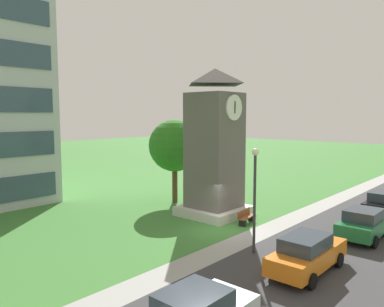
{
  "coord_description": "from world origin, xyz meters",
  "views": [
    {
      "loc": [
        -17.88,
        -13.4,
        6.86
      ],
      "look_at": [
        1.19,
        3.44,
        4.3
      ],
      "focal_mm": 35.36,
      "sensor_mm": 36.0,
      "label": 1
    }
  ],
  "objects_px": {
    "parked_car_black": "(384,203)",
    "park_bench": "(246,217)",
    "clock_tower": "(215,151)",
    "street_lamp": "(255,188)",
    "parked_car_green": "(364,223)",
    "parked_car_orange": "(307,253)",
    "tree_near_tower": "(175,146)"
  },
  "relations": [
    {
      "from": "parked_car_orange",
      "to": "tree_near_tower",
      "type": "bearing_deg",
      "value": 66.79
    },
    {
      "from": "street_lamp",
      "to": "parked_car_green",
      "type": "bearing_deg",
      "value": -29.56
    },
    {
      "from": "park_bench",
      "to": "parked_car_green",
      "type": "height_order",
      "value": "parked_car_green"
    },
    {
      "from": "street_lamp",
      "to": "parked_car_orange",
      "type": "distance_m",
      "value": 3.91
    },
    {
      "from": "clock_tower",
      "to": "parked_car_green",
      "type": "bearing_deg",
      "value": -80.78
    },
    {
      "from": "street_lamp",
      "to": "clock_tower",
      "type": "bearing_deg",
      "value": 53.37
    },
    {
      "from": "clock_tower",
      "to": "street_lamp",
      "type": "xyz_separation_m",
      "value": [
        -4.47,
        -6.02,
        -1.14
      ]
    },
    {
      "from": "tree_near_tower",
      "to": "parked_car_green",
      "type": "height_order",
      "value": "tree_near_tower"
    },
    {
      "from": "street_lamp",
      "to": "parked_car_orange",
      "type": "height_order",
      "value": "street_lamp"
    },
    {
      "from": "parked_car_green",
      "to": "parked_car_black",
      "type": "bearing_deg",
      "value": 5.04
    },
    {
      "from": "tree_near_tower",
      "to": "parked_car_orange",
      "type": "distance_m",
      "value": 15.38
    },
    {
      "from": "park_bench",
      "to": "parked_car_black",
      "type": "xyz_separation_m",
      "value": [
        8.0,
        -6.03,
        0.4
      ]
    },
    {
      "from": "tree_near_tower",
      "to": "parked_car_black",
      "type": "relative_size",
      "value": 1.45
    },
    {
      "from": "park_bench",
      "to": "parked_car_orange",
      "type": "distance_m",
      "value": 7.69
    },
    {
      "from": "clock_tower",
      "to": "tree_near_tower",
      "type": "height_order",
      "value": "clock_tower"
    },
    {
      "from": "parked_car_orange",
      "to": "park_bench",
      "type": "bearing_deg",
      "value": 53.48
    },
    {
      "from": "parked_car_green",
      "to": "parked_car_orange",
      "type": "bearing_deg",
      "value": 176.5
    },
    {
      "from": "clock_tower",
      "to": "park_bench",
      "type": "relative_size",
      "value": 5.39
    },
    {
      "from": "tree_near_tower",
      "to": "parked_car_green",
      "type": "bearing_deg",
      "value": -87.63
    },
    {
      "from": "park_bench",
      "to": "street_lamp",
      "type": "height_order",
      "value": "street_lamp"
    },
    {
      "from": "tree_near_tower",
      "to": "parked_car_green",
      "type": "xyz_separation_m",
      "value": [
        0.59,
        -14.13,
        -3.64
      ]
    },
    {
      "from": "clock_tower",
      "to": "parked_car_black",
      "type": "relative_size",
      "value": 2.2
    },
    {
      "from": "park_bench",
      "to": "parked_car_black",
      "type": "distance_m",
      "value": 10.02
    },
    {
      "from": "street_lamp",
      "to": "parked_car_green",
      "type": "relative_size",
      "value": 1.25
    },
    {
      "from": "parked_car_orange",
      "to": "street_lamp",
      "type": "bearing_deg",
      "value": 81.05
    },
    {
      "from": "clock_tower",
      "to": "parked_car_green",
      "type": "distance_m",
      "value": 10.2
    },
    {
      "from": "clock_tower",
      "to": "parked_car_black",
      "type": "height_order",
      "value": "clock_tower"
    },
    {
      "from": "parked_car_orange",
      "to": "parked_car_green",
      "type": "relative_size",
      "value": 1.12
    },
    {
      "from": "parked_car_black",
      "to": "park_bench",
      "type": "bearing_deg",
      "value": 142.99
    },
    {
      "from": "street_lamp",
      "to": "parked_car_green",
      "type": "xyz_separation_m",
      "value": [
        6.0,
        -3.4,
        -2.46
      ]
    },
    {
      "from": "parked_car_green",
      "to": "street_lamp",
      "type": "bearing_deg",
      "value": 150.44
    },
    {
      "from": "parked_car_orange",
      "to": "parked_car_green",
      "type": "bearing_deg",
      "value": -3.5
    }
  ]
}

